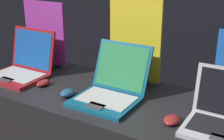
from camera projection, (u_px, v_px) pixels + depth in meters
The scene contains 7 objects.
laptop_front at pixel (23, 66), 1.97m from camera, with size 0.34×0.34×0.28m.
mouse_front at pixel (43, 83), 1.84m from camera, with size 0.06×0.09×0.03m.
promo_stand_front at pixel (46, 36), 2.10m from camera, with size 0.33×0.07×0.44m.
laptop_middle at pixel (112, 88), 1.65m from camera, with size 0.32×0.38×0.27m.
mouse_middle at pixel (68, 93), 1.70m from camera, with size 0.07×0.09×0.04m.
promo_stand_middle at pixel (135, 43), 1.81m from camera, with size 0.32×0.07×0.51m.
mouse_back at pixel (172, 120), 1.43m from camera, with size 0.07×0.10×0.03m.
Camera 1 is at (0.80, -1.02, 1.64)m, focal length 50.00 mm.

